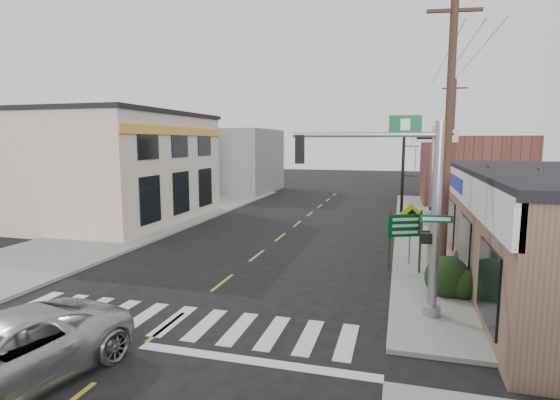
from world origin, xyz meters
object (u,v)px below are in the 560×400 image
(traffic_signal_pole, at_px, (411,198))
(utility_pole_near, at_px, (448,143))
(utility_pole_far, at_px, (452,146))
(dance_center_sign, at_px, (433,149))
(fire_hydrant, at_px, (462,269))
(lamp_post, at_px, (404,171))
(bare_tree, at_px, (513,177))
(guide_sign, at_px, (405,231))

(traffic_signal_pole, distance_m, utility_pole_near, 3.03)
(utility_pole_near, height_order, utility_pole_far, utility_pole_near)
(traffic_signal_pole, relative_size, dance_center_sign, 0.96)
(fire_hydrant, height_order, lamp_post, lamp_post)
(fire_hydrant, distance_m, lamp_post, 8.05)
(fire_hydrant, xyz_separation_m, dance_center_sign, (-0.43, 11.85, 4.22))
(bare_tree, xyz_separation_m, utility_pole_near, (-2.26, -1.23, 1.15))
(fire_hydrant, relative_size, utility_pole_far, 0.07)
(traffic_signal_pole, xyz_separation_m, lamp_post, (-0.15, 11.00, 0.05))
(dance_center_sign, bearing_deg, traffic_signal_pole, -83.63)
(lamp_post, xyz_separation_m, utility_pole_far, (3.14, 8.20, 1.24))
(lamp_post, height_order, dance_center_sign, lamp_post)
(dance_center_sign, distance_m, utility_pole_far, 3.74)
(guide_sign, xyz_separation_m, utility_pole_near, (1.20, -1.91, 3.39))
(bare_tree, height_order, utility_pole_far, utility_pole_far)
(dance_center_sign, height_order, utility_pole_near, utility_pole_near)
(lamp_post, relative_size, utility_pole_far, 0.65)
(fire_hydrant, relative_size, lamp_post, 0.11)
(lamp_post, bearing_deg, utility_pole_far, 71.88)
(utility_pole_near, xyz_separation_m, utility_pole_far, (1.86, 16.86, -0.28))
(traffic_signal_pole, xyz_separation_m, bare_tree, (3.38, 3.57, 0.41))
(fire_hydrant, height_order, utility_pole_near, utility_pole_near)
(dance_center_sign, relative_size, bare_tree, 1.23)
(fire_hydrant, xyz_separation_m, lamp_post, (-2.14, 7.11, 3.12))
(bare_tree, relative_size, utility_pole_far, 0.53)
(traffic_signal_pole, relative_size, fire_hydrant, 8.62)
(guide_sign, relative_size, fire_hydrant, 3.66)
(traffic_signal_pole, bearing_deg, guide_sign, 85.65)
(utility_pole_far, bearing_deg, traffic_signal_pole, -97.93)
(fire_hydrant, xyz_separation_m, utility_pole_near, (-0.86, -1.55, 4.63))
(traffic_signal_pole, height_order, utility_pole_near, utility_pole_near)
(lamp_post, bearing_deg, utility_pole_near, -78.77)
(lamp_post, bearing_deg, guide_sign, -86.48)
(traffic_signal_pole, height_order, fire_hydrant, traffic_signal_pole)
(guide_sign, height_order, utility_pole_far, utility_pole_far)
(traffic_signal_pole, height_order, bare_tree, traffic_signal_pole)
(guide_sign, xyz_separation_m, utility_pole_far, (3.06, 14.95, 3.11))
(traffic_signal_pole, relative_size, utility_pole_far, 0.63)
(guide_sign, distance_m, fire_hydrant, 2.43)
(bare_tree, distance_m, utility_pole_far, 15.65)
(guide_sign, distance_m, dance_center_sign, 11.99)
(guide_sign, bearing_deg, bare_tree, -35.19)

